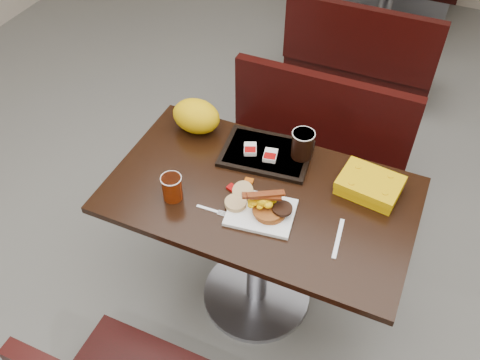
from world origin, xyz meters
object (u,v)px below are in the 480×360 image
at_px(table_near, 258,250).
at_px(bench_far_s, 364,44).
at_px(platter, 261,212).
at_px(paper_bag, 196,116).
at_px(coffee_cup_near, 172,188).
at_px(clamshell, 370,185).
at_px(pancake_stack, 270,211).
at_px(hashbrown_sleeve_left, 250,149).
at_px(knife, 338,238).
at_px(bench_near_n, 308,154).
at_px(tray, 266,153).
at_px(hashbrown_sleeve_right, 270,155).
at_px(coffee_cup_far, 302,145).
at_px(fork, 207,209).

bearing_deg(table_near, bench_far_s, 90.00).
relative_size(platter, paper_bag, 1.16).
distance_m(coffee_cup_near, clamshell, 0.77).
xyz_separation_m(pancake_stack, hashbrown_sleeve_left, (-0.20, 0.29, -0.00)).
distance_m(knife, clamshell, 0.28).
bearing_deg(bench_near_n, knife, -66.77).
distance_m(table_near, platter, 0.40).
height_order(knife, hashbrown_sleeve_left, hashbrown_sleeve_left).
distance_m(hashbrown_sleeve_left, clamshell, 0.51).
bearing_deg(platter, tray, 100.31).
xyz_separation_m(knife, hashbrown_sleeve_right, (-0.38, 0.29, 0.02)).
bearing_deg(coffee_cup_far, pancake_stack, -90.95).
relative_size(bench_far_s, pancake_stack, 8.22).
xyz_separation_m(table_near, knife, (0.34, -0.10, 0.38)).
relative_size(bench_near_n, pancake_stack, 8.22).
bearing_deg(coffee_cup_near, pancake_stack, 9.58).
relative_size(hashbrown_sleeve_right, paper_bag, 0.34).
relative_size(fork, hashbrown_sleeve_left, 1.72).
relative_size(table_near, pancake_stack, 9.86).
relative_size(table_near, platter, 4.82).
distance_m(bench_far_s, pancake_stack, 2.04).
relative_size(platter, coffee_cup_far, 2.05).
xyz_separation_m(table_near, tray, (-0.06, 0.21, 0.38)).
bearing_deg(tray, hashbrown_sleeve_right, -49.14).
height_order(coffee_cup_near, hashbrown_sleeve_left, coffee_cup_near).
xyz_separation_m(tray, hashbrown_sleeve_left, (-0.07, -0.02, 0.02)).
relative_size(fork, tray, 0.33).
xyz_separation_m(table_near, bench_far_s, (0.00, 1.90, -0.02)).
xyz_separation_m(coffee_cup_near, knife, (0.65, 0.06, -0.05)).
bearing_deg(clamshell, hashbrown_sleeve_right, -173.97).
bearing_deg(paper_bag, hashbrown_sleeve_right, -8.47).
distance_m(fork, tray, 0.38).
distance_m(hashbrown_sleeve_left, paper_bag, 0.29).
xyz_separation_m(pancake_stack, tray, (-0.14, 0.31, -0.02)).
relative_size(table_near, hashbrown_sleeve_right, 16.49).
relative_size(pancake_stack, coffee_cup_far, 1.00).
distance_m(fork, knife, 0.50).
bearing_deg(bench_near_n, coffee_cup_far, -79.82).
bearing_deg(paper_bag, bench_near_n, 48.68).
bearing_deg(bench_far_s, hashbrown_sleeve_right, -91.12).
distance_m(tray, paper_bag, 0.35).
xyz_separation_m(knife, tray, (-0.40, 0.31, 0.01)).
xyz_separation_m(bench_far_s, platter, (0.04, -2.00, 0.40)).
distance_m(platter, tray, 0.33).
bearing_deg(clamshell, fork, -140.51).
height_order(coffee_cup_far, clamshell, coffee_cup_far).
relative_size(bench_near_n, hashbrown_sleeve_right, 13.74).
relative_size(table_near, paper_bag, 5.60).
bearing_deg(hashbrown_sleeve_right, table_near, -90.82).
bearing_deg(hashbrown_sleeve_left, paper_bag, 146.44).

